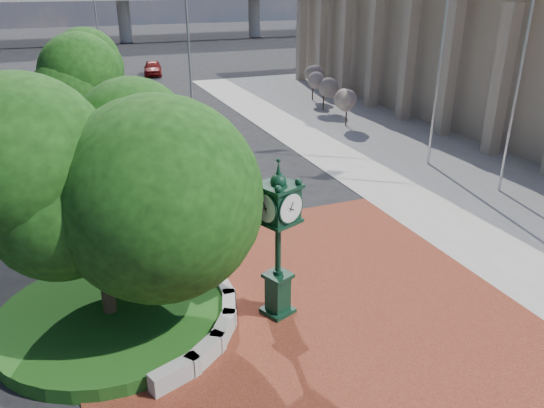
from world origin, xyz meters
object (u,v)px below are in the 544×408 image
Objects in this scene: flagpole_b at (441,53)px; street_lamp_near at (191,29)px; post_clock at (278,234)px; street_lamp_far at (99,21)px; parked_car at (153,68)px; flagpole_a at (520,74)px.

street_lamp_near is (-7.76, 16.65, -0.03)m from flagpole_b.
street_lamp_far is (-0.07, 45.76, 2.27)m from post_clock.
parked_car is (3.98, 40.90, -1.78)m from post_clock.
post_clock is 0.42× the size of flagpole_b.
parked_car is at bearing 103.47° from flagpole_a.
parked_car is 7.50m from street_lamp_far.
street_lamp_far is (-4.32, 20.01, -0.68)m from street_lamp_near.
flagpole_b is 1.31× the size of street_lamp_far.
flagpole_a is at bearing -72.78° from street_lamp_far.
parked_car is 0.50× the size of street_lamp_far.
post_clock is 13.76m from flagpole_a.
post_clock is at bearing -142.87° from flagpole_b.
street_lamp_far is (-12.67, 40.89, -0.34)m from flagpole_a.
flagpole_b reaches higher than street_lamp_far.
parked_car is at bearing 104.19° from flagpole_b.
street_lamp_far reaches higher than parked_car.
street_lamp_far reaches higher than post_clock.
street_lamp_near is at bearing -77.81° from street_lamp_far.
parked_car is 15.88m from street_lamp_near.
flagpole_a is at bearing 21.10° from post_clock.
post_clock is 0.49× the size of street_lamp_near.
flagpole_a is at bearing -68.21° from street_lamp_near.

